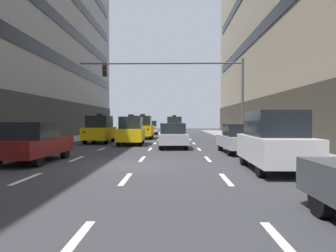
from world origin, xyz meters
TOP-DOWN VIEW (x-y plane):
  - ground_plane at (0.00, 0.00)m, footprint 120.00×120.00m
  - sidewalk_right at (7.67, 0.00)m, footprint 3.24×80.00m
  - lane_stripe_l1_s3 at (-3.02, -3.00)m, footprint 0.16×2.00m
  - lane_stripe_l1_s4 at (-3.02, 2.00)m, footprint 0.16×2.00m
  - lane_stripe_l1_s5 at (-3.02, 7.00)m, footprint 0.16×2.00m
  - lane_stripe_l1_s6 at (-3.02, 12.00)m, footprint 0.16×2.00m
  - lane_stripe_l1_s7 at (-3.02, 17.00)m, footprint 0.16×2.00m
  - lane_stripe_l1_s8 at (-3.02, 22.00)m, footprint 0.16×2.00m
  - lane_stripe_l1_s9 at (-3.02, 27.00)m, footprint 0.16×2.00m
  - lane_stripe_l1_s10 at (-3.02, 32.00)m, footprint 0.16×2.00m
  - lane_stripe_l2_s2 at (0.00, -8.00)m, footprint 0.16×2.00m
  - lane_stripe_l2_s3 at (0.00, -3.00)m, footprint 0.16×2.00m
  - lane_stripe_l2_s4 at (0.00, 2.00)m, footprint 0.16×2.00m
  - lane_stripe_l2_s5 at (0.00, 7.00)m, footprint 0.16×2.00m
  - lane_stripe_l2_s6 at (0.00, 12.00)m, footprint 0.16×2.00m
  - lane_stripe_l2_s7 at (0.00, 17.00)m, footprint 0.16×2.00m
  - lane_stripe_l2_s8 at (0.00, 22.00)m, footprint 0.16×2.00m
  - lane_stripe_l2_s9 at (0.00, 27.00)m, footprint 0.16×2.00m
  - lane_stripe_l2_s10 at (0.00, 32.00)m, footprint 0.16×2.00m
  - lane_stripe_l3_s2 at (3.02, -8.00)m, footprint 0.16×2.00m
  - lane_stripe_l3_s3 at (3.02, -3.00)m, footprint 0.16×2.00m
  - lane_stripe_l3_s4 at (3.02, 2.00)m, footprint 0.16×2.00m
  - lane_stripe_l3_s5 at (3.02, 7.00)m, footprint 0.16×2.00m
  - lane_stripe_l3_s6 at (3.02, 12.00)m, footprint 0.16×2.00m
  - lane_stripe_l3_s7 at (3.02, 17.00)m, footprint 0.16×2.00m
  - lane_stripe_l3_s8 at (3.02, 22.00)m, footprint 0.16×2.00m
  - lane_stripe_l3_s9 at (3.02, 27.00)m, footprint 0.16×2.00m
  - lane_stripe_l3_s10 at (3.02, 32.00)m, footprint 0.16×2.00m
  - car_driving_0 at (1.37, 7.81)m, footprint 2.00×4.36m
  - taxi_driving_1 at (-1.56, 18.08)m, footprint 1.97×4.61m
  - taxi_driving_2 at (-4.39, 12.30)m, footprint 1.88×4.45m
  - taxi_driving_3 at (-1.65, 10.50)m, footprint 1.92×4.30m
  - car_driving_4 at (-4.52, 0.78)m, footprint 2.03×4.60m
  - taxi_driving_5 at (1.53, 25.62)m, footprint 2.00×4.64m
  - car_driving_6 at (-1.62, 28.70)m, footprint 2.11×4.72m
  - car_parked_1 at (4.99, -1.30)m, footprint 1.92×4.40m
  - car_parked_2 at (5.00, 4.61)m, footprint 1.90×4.29m
  - traffic_signal_0 at (2.55, 10.41)m, footprint 11.87×0.35m

SIDE VIEW (x-z plane):
  - ground_plane at x=0.00m, z-range 0.00..0.00m
  - lane_stripe_l1_s3 at x=-3.02m, z-range 0.00..0.01m
  - lane_stripe_l1_s4 at x=-3.02m, z-range 0.00..0.01m
  - lane_stripe_l1_s5 at x=-3.02m, z-range 0.00..0.01m
  - lane_stripe_l1_s6 at x=-3.02m, z-range 0.00..0.01m
  - lane_stripe_l1_s7 at x=-3.02m, z-range 0.00..0.01m
  - lane_stripe_l1_s8 at x=-3.02m, z-range 0.00..0.01m
  - lane_stripe_l1_s9 at x=-3.02m, z-range 0.00..0.01m
  - lane_stripe_l1_s10 at x=-3.02m, z-range 0.00..0.01m
  - lane_stripe_l2_s2 at x=0.00m, z-range 0.00..0.01m
  - lane_stripe_l2_s3 at x=0.00m, z-range 0.00..0.01m
  - lane_stripe_l2_s4 at x=0.00m, z-range 0.00..0.01m
  - lane_stripe_l2_s5 at x=0.00m, z-range 0.00..0.01m
  - lane_stripe_l2_s6 at x=0.00m, z-range 0.00..0.01m
  - lane_stripe_l2_s7 at x=0.00m, z-range 0.00..0.01m
  - lane_stripe_l2_s8 at x=0.00m, z-range 0.00..0.01m
  - lane_stripe_l2_s9 at x=0.00m, z-range 0.00..0.01m
  - lane_stripe_l2_s10 at x=0.00m, z-range 0.00..0.01m
  - lane_stripe_l3_s2 at x=3.02m, z-range 0.00..0.01m
  - lane_stripe_l3_s3 at x=3.02m, z-range 0.00..0.01m
  - lane_stripe_l3_s4 at x=3.02m, z-range 0.00..0.01m
  - lane_stripe_l3_s5 at x=3.02m, z-range 0.00..0.01m
  - lane_stripe_l3_s6 at x=3.02m, z-range 0.00..0.01m
  - lane_stripe_l3_s7 at x=3.02m, z-range 0.00..0.01m
  - lane_stripe_l3_s8 at x=3.02m, z-range 0.00..0.01m
  - lane_stripe_l3_s9 at x=3.02m, z-range 0.00..0.01m
  - lane_stripe_l3_s10 at x=3.02m, z-range 0.00..0.01m
  - sidewalk_right at x=7.67m, z-range 0.00..0.14m
  - car_parked_2 at x=5.00m, z-range -0.01..1.58m
  - car_driving_0 at x=1.37m, z-range -0.01..1.59m
  - car_driving_4 at x=-4.52m, z-range -0.01..1.69m
  - car_driving_6 at x=-1.62m, z-range -0.01..1.73m
  - taxi_driving_3 at x=-1.65m, z-range -0.09..2.13m
  - car_parked_1 at x=4.99m, z-range 0.00..2.10m
  - taxi_driving_2 at x=-4.39m, z-range -0.09..2.24m
  - taxi_driving_1 at x=-1.56m, z-range -0.10..2.31m
  - taxi_driving_5 at x=1.53m, z-range -0.10..2.32m
  - traffic_signal_0 at x=2.55m, z-range 1.54..7.67m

